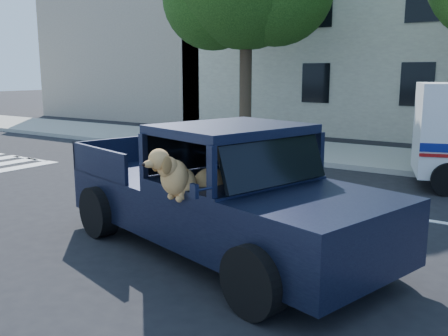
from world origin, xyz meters
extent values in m
plane|color=black|center=(0.00, 0.00, 0.00)|extent=(120.00, 120.00, 0.00)
cube|color=gray|center=(0.00, 9.20, 0.07)|extent=(60.00, 4.00, 0.15)
cylinder|color=#332619|center=(-4.00, 9.60, 2.20)|extent=(0.44, 0.44, 4.40)
cube|color=tan|center=(-15.00, 16.50, 4.00)|extent=(12.00, 6.00, 8.00)
cube|color=black|center=(1.42, 0.04, 0.65)|extent=(5.73, 3.41, 0.68)
cube|color=black|center=(3.27, -0.47, 1.08)|extent=(2.04, 2.40, 0.17)
cube|color=black|center=(1.67, -0.03, 1.86)|extent=(2.07, 2.34, 0.12)
cube|color=black|center=(2.48, -0.25, 1.50)|extent=(0.72, 1.79, 0.59)
cube|color=black|center=(1.75, -0.53, 0.85)|extent=(0.70, 0.70, 0.39)
cube|color=black|center=(2.13, -1.50, 1.32)|extent=(0.11, 0.08, 0.17)
camera|label=1|loc=(5.46, -5.85, 2.64)|focal=40.00mm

